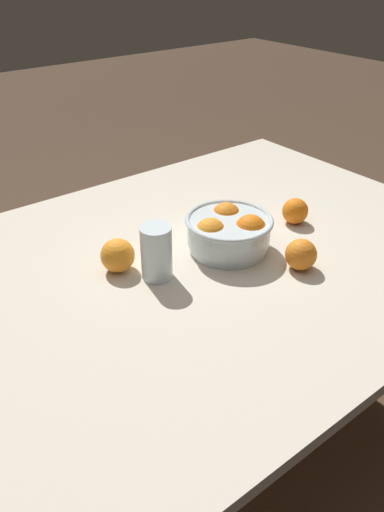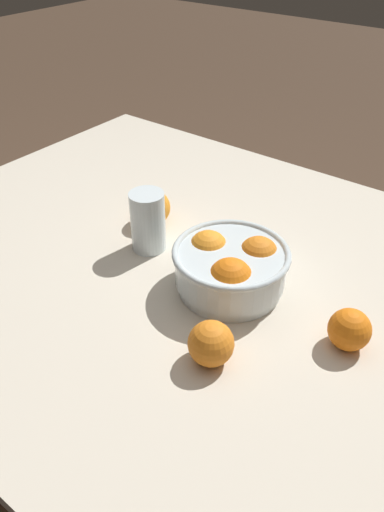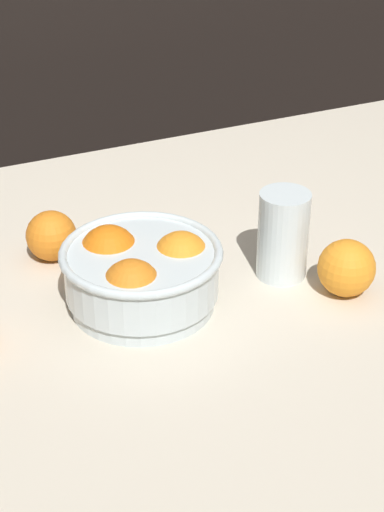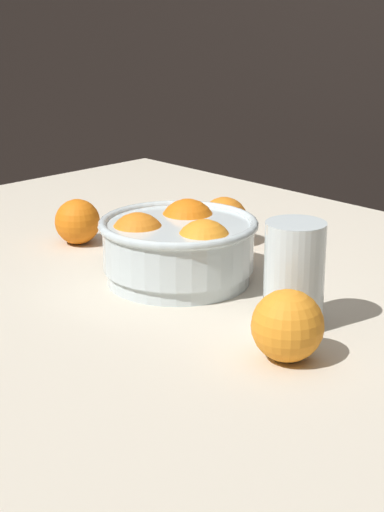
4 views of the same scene
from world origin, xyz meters
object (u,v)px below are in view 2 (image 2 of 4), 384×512
Objects in this scene: juice_glass at (148,224)px; orange_loose_aside at (153,207)px; orange_loose_near_bowl at (349,329)px; orange_loose_front at (211,343)px; fruit_bowl at (231,266)px.

orange_loose_aside is (0.06, -0.08, -0.02)m from juice_glass.
juice_glass is at bearing 125.90° from orange_loose_aside.
orange_loose_front is at bearing 45.52° from orange_loose_near_bowl.
orange_loose_front is at bearing 148.16° from juice_glass.
juice_glass reaches higher than orange_loose_near_bowl.
orange_loose_front is at bearing 143.25° from orange_loose_aside.
juice_glass is 0.45m from orange_loose_near_bowl.
orange_loose_front is 0.93× the size of orange_loose_aside.
fruit_bowl is 0.24m from orange_loose_near_bowl.
orange_loose_near_bowl is at bearing 178.15° from juice_glass.
juice_glass is 1.82× the size of orange_loose_near_bowl.
orange_loose_near_bowl is at bearing 169.56° from orange_loose_aside.
orange_loose_front is 0.43m from orange_loose_aside.
orange_loose_near_bowl is 0.95× the size of orange_loose_front.
orange_loose_near_bowl is at bearing 178.61° from fruit_bowl.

